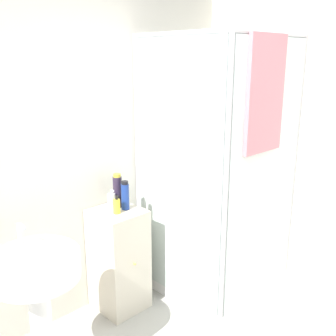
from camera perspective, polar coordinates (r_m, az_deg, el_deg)
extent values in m
cube|color=silver|center=(2.80, -17.03, 1.55)|extent=(6.40, 0.06, 2.50)
cube|color=white|center=(3.62, 6.36, -15.25)|extent=(0.93, 0.93, 0.09)
cylinder|color=#B2B2B7|center=(3.84, 5.90, 2.62)|extent=(0.04, 0.04, 2.08)
cylinder|color=#B2B2B7|center=(3.22, -4.40, 0.10)|extent=(0.04, 0.04, 2.08)
cylinder|color=#B2B2B7|center=(3.36, 17.72, 0.03)|extent=(0.04, 0.04, 2.08)
cylinder|color=#B2B2B7|center=(2.63, 8.35, -3.67)|extent=(0.04, 0.04, 2.08)
cylinder|color=#B2B2B7|center=(2.86, 14.99, 18.35)|extent=(0.90, 0.04, 0.04)
cylinder|color=#B2B2B7|center=(3.41, 1.30, 18.33)|extent=(0.90, 0.04, 0.04)
cylinder|color=#B2B2B7|center=(2.78, 1.46, 18.93)|extent=(0.04, 0.90, 0.04)
cylinder|color=#B2B2B7|center=(3.48, 12.36, 17.94)|extent=(0.04, 0.90, 0.04)
cube|color=silver|center=(2.97, 13.84, -1.15)|extent=(0.86, 0.01, 1.95)
cube|color=silver|center=(2.89, 1.15, -1.14)|extent=(0.01, 0.86, 1.95)
cylinder|color=#B7BABF|center=(3.68, 4.42, -0.63)|extent=(0.02, 0.02, 1.56)
cylinder|color=#B7BABF|center=(3.51, 5.32, 11.81)|extent=(0.07, 0.07, 0.04)
cube|color=#D1757F|center=(2.77, 13.98, 10.31)|extent=(0.42, 0.03, 0.79)
cube|color=beige|center=(3.13, -7.16, -13.03)|extent=(0.35, 0.37, 0.81)
sphere|color=gold|center=(2.97, -4.84, -13.70)|extent=(0.02, 0.02, 0.02)
cylinder|color=white|center=(2.62, -17.80, -21.50)|extent=(0.13, 0.13, 0.70)
cylinder|color=white|center=(2.39, -18.66, -13.36)|extent=(0.50, 0.50, 0.15)
cylinder|color=#B7BABF|center=(2.48, -20.74, -8.93)|extent=(0.02, 0.02, 0.13)
cube|color=#B7BABF|center=(2.43, -20.53, -8.02)|extent=(0.02, 0.07, 0.02)
cylinder|color=yellow|center=(2.89, -7.45, -5.54)|extent=(0.05, 0.05, 0.11)
cylinder|color=black|center=(2.87, -7.50, -4.36)|extent=(0.02, 0.02, 0.02)
cube|color=black|center=(2.85, -7.35, -4.13)|extent=(0.01, 0.03, 0.01)
cylinder|color=#281E33|center=(2.99, -7.33, -3.46)|extent=(0.07, 0.07, 0.24)
cylinder|color=gold|center=(2.95, -7.42, -1.07)|extent=(0.06, 0.06, 0.02)
cylinder|color=navy|center=(2.94, -6.23, -4.17)|extent=(0.06, 0.06, 0.20)
cylinder|color=black|center=(2.91, -6.29, -2.13)|extent=(0.05, 0.05, 0.02)
cylinder|color=white|center=(2.95, -8.18, -4.88)|extent=(0.05, 0.05, 0.13)
cylinder|color=silver|center=(2.93, -8.23, -3.52)|extent=(0.02, 0.02, 0.02)
cube|color=silver|center=(2.91, -8.08, -3.28)|extent=(0.01, 0.03, 0.01)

